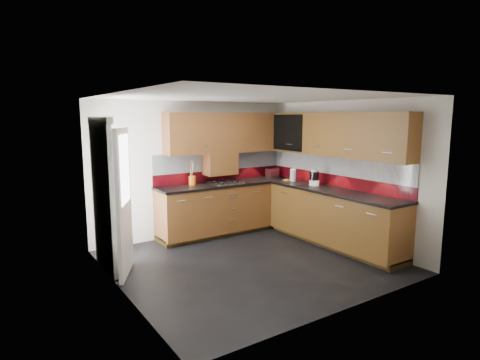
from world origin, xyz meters
TOP-DOWN VIEW (x-y plane):
  - room at (0.00, 0.00)m, footprint 4.00×3.80m
  - base_cabinets at (1.07, 0.72)m, footprint 2.70×3.20m
  - countertop at (1.05, 0.70)m, footprint 2.72×3.22m
  - backsplash at (1.28, 0.93)m, footprint 2.70×3.20m
  - upper_cabinets at (1.23, 0.78)m, footprint 2.50×3.20m
  - extractor_hood at (0.45, 1.64)m, footprint 0.60×0.33m
  - glass_cabinet at (1.71, 1.07)m, footprint 0.32×0.80m
  - back_door at (-1.78, 0.75)m, footprint 0.42×1.19m
  - gas_hob at (0.45, 1.47)m, footprint 0.59×0.52m
  - utensil_pot at (-0.13, 1.63)m, footprint 0.13×0.13m
  - toaster at (1.62, 1.58)m, footprint 0.26×0.17m
  - food_processor at (1.63, 0.40)m, footprint 0.17×0.17m
  - paper_towel at (1.63, 0.96)m, footprint 0.12×0.12m
  - orange_cloth at (1.60, 1.08)m, footprint 0.19×0.17m

SIDE VIEW (x-z plane):
  - base_cabinets at x=1.07m, z-range -0.04..0.91m
  - countertop at x=1.05m, z-range 0.90..0.94m
  - orange_cloth at x=1.60m, z-range 0.94..0.96m
  - gas_hob at x=0.45m, z-range 0.93..0.98m
  - toaster at x=1.62m, z-range 0.94..1.12m
  - back_door at x=-1.78m, z-range 0.01..2.05m
  - utensil_pot at x=-0.13m, z-range 0.81..1.26m
  - paper_towel at x=1.63m, z-range 0.94..1.17m
  - food_processor at x=1.63m, z-range 0.93..1.21m
  - backsplash at x=1.28m, z-range 0.94..1.48m
  - extractor_hood at x=0.45m, z-range 1.08..1.48m
  - room at x=0.00m, z-range 0.18..2.82m
  - upper_cabinets at x=1.23m, z-range 1.48..2.20m
  - glass_cabinet at x=1.71m, z-range 1.54..2.20m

